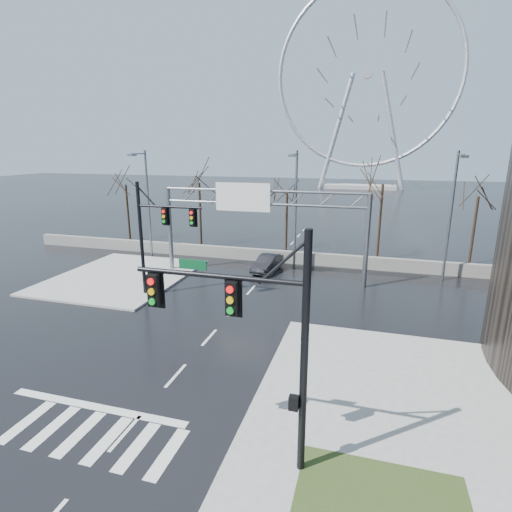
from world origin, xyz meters
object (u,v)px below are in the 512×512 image
(ferris_wheel, at_px, (367,82))
(car, at_px, (267,263))
(sign_gantry, at_px, (257,214))
(signal_mast_far, at_px, (155,229))
(signal_mast_near, at_px, (260,329))

(ferris_wheel, height_order, car, ferris_wheel)
(ferris_wheel, distance_m, car, 82.20)
(sign_gantry, bearing_deg, car, 80.58)
(sign_gantry, xyz_separation_m, ferris_wheel, (5.38, 80.04, 20.95))
(signal_mast_far, relative_size, car, 1.91)
(sign_gantry, bearing_deg, signal_mast_near, -73.81)
(signal_mast_far, xyz_separation_m, ferris_wheel, (10.87, 86.04, 21.30))
(sign_gantry, distance_m, ferris_wheel, 82.91)
(signal_mast_near, relative_size, signal_mast_far, 1.00)
(ferris_wheel, bearing_deg, signal_mast_far, -97.20)
(signal_mast_near, xyz_separation_m, ferris_wheel, (-0.14, 99.04, 21.26))
(sign_gantry, bearing_deg, ferris_wheel, 86.16)
(sign_gantry, distance_m, car, 4.94)
(signal_mast_near, relative_size, sign_gantry, 0.49)
(signal_mast_far, bearing_deg, sign_gantry, 47.53)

